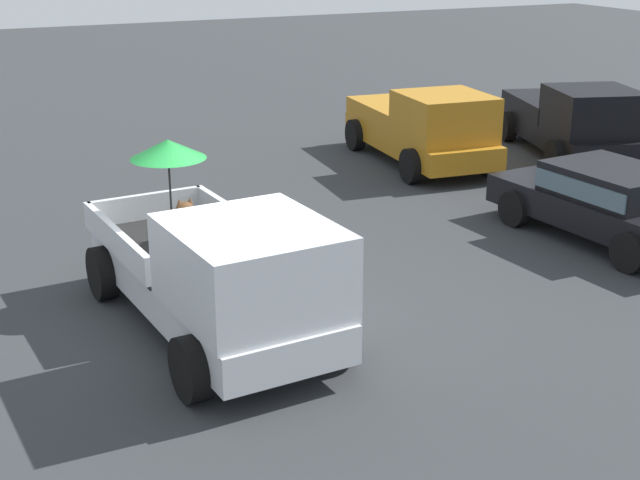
{
  "coord_description": "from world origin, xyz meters",
  "views": [
    {
      "loc": [
        10.94,
        -3.44,
        5.31
      ],
      "look_at": [
        0.17,
        1.59,
        1.1
      ],
      "focal_mm": 50.44,
      "sensor_mm": 36.0,
      "label": 1
    }
  ],
  "objects_px": {
    "pickup_truck_red": "(573,121)",
    "parked_sedan_far": "(608,199)",
    "pickup_truck_main": "(221,273)",
    "pickup_truck_far": "(424,127)"
  },
  "relations": [
    {
      "from": "pickup_truck_red",
      "to": "parked_sedan_far",
      "type": "xyz_separation_m",
      "value": [
        5.0,
        -3.4,
        -0.13
      ]
    },
    {
      "from": "pickup_truck_far",
      "to": "parked_sedan_far",
      "type": "distance_m",
      "value": 5.92
    },
    {
      "from": "pickup_truck_red",
      "to": "pickup_truck_main",
      "type": "bearing_deg",
      "value": -44.15
    },
    {
      "from": "pickup_truck_red",
      "to": "parked_sedan_far",
      "type": "distance_m",
      "value": 6.04
    },
    {
      "from": "parked_sedan_far",
      "to": "pickup_truck_main",
      "type": "bearing_deg",
      "value": 92.18
    },
    {
      "from": "pickup_truck_red",
      "to": "pickup_truck_far",
      "type": "relative_size",
      "value": 1.04
    },
    {
      "from": "pickup_truck_far",
      "to": "parked_sedan_far",
      "type": "bearing_deg",
      "value": 6.8
    },
    {
      "from": "pickup_truck_main",
      "to": "parked_sedan_far",
      "type": "distance_m",
      "value": 7.53
    },
    {
      "from": "pickup_truck_main",
      "to": "parked_sedan_far",
      "type": "relative_size",
      "value": 1.17
    },
    {
      "from": "pickup_truck_red",
      "to": "parked_sedan_far",
      "type": "height_order",
      "value": "pickup_truck_red"
    }
  ]
}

